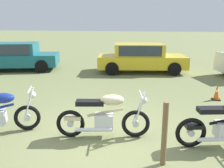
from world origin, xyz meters
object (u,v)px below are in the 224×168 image
(motorcycle_cream, at_px, (104,116))
(fence_post_wooden, at_px, (164,134))
(car_teal, at_px, (16,55))
(car_yellow, at_px, (140,56))
(traffic_cone, at_px, (217,92))

(motorcycle_cream, relative_size, fence_post_wooden, 1.73)
(motorcycle_cream, xyz_separation_m, car_teal, (-6.28, 6.63, 0.31))
(car_teal, bearing_deg, car_yellow, -9.50)
(motorcycle_cream, distance_m, fence_post_wooden, 1.53)
(fence_post_wooden, bearing_deg, car_teal, 135.33)
(motorcycle_cream, height_order, traffic_cone, motorcycle_cream)
(car_yellow, relative_size, traffic_cone, 8.12)
(car_teal, height_order, fence_post_wooden, car_teal)
(car_yellow, height_order, fence_post_wooden, car_yellow)
(car_teal, relative_size, fence_post_wooden, 3.77)
(motorcycle_cream, distance_m, car_yellow, 7.39)
(traffic_cone, bearing_deg, fence_post_wooden, -112.82)
(car_teal, distance_m, car_yellow, 6.49)
(motorcycle_cream, height_order, car_yellow, car_yellow)
(car_teal, xyz_separation_m, fence_post_wooden, (7.56, -7.47, -0.21))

